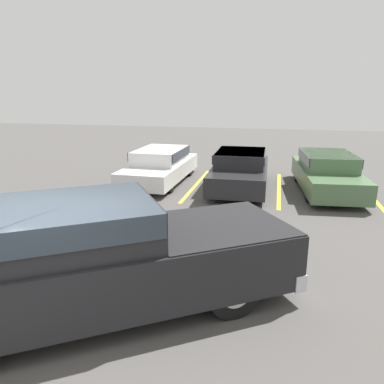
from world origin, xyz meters
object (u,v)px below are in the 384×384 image
at_px(parked_sedan_a, 160,164).
at_px(parked_sedan_c, 327,171).
at_px(parked_sedan_b, 240,169).
at_px(pickup_truck, 103,257).

relative_size(parked_sedan_a, parked_sedan_c, 0.96).
relative_size(parked_sedan_b, parked_sedan_c, 0.93).
xyz_separation_m(parked_sedan_b, parked_sedan_c, (2.89, 0.20, 0.00)).
bearing_deg(parked_sedan_a, pickup_truck, 12.70).
xyz_separation_m(parked_sedan_a, parked_sedan_c, (5.87, -0.04, 0.03)).
height_order(parked_sedan_a, parked_sedan_c, parked_sedan_c).
bearing_deg(parked_sedan_b, pickup_truck, -10.15).
distance_m(parked_sedan_a, parked_sedan_c, 5.87).
bearing_deg(parked_sedan_c, parked_sedan_a, -95.54).
bearing_deg(parked_sedan_c, parked_sedan_b, -91.11).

